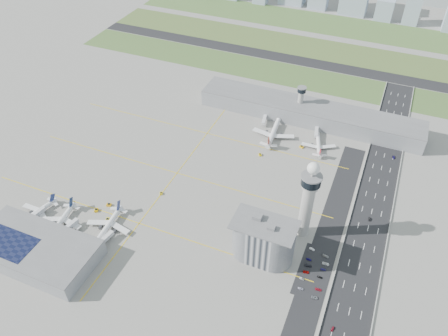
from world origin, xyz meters
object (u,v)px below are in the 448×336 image
at_px(secondary_tower, 301,99).
at_px(airplane_near_b, 59,220).
at_px(car_hw_1, 369,219).
at_px(tug_3, 161,193).
at_px(airplane_far_a, 274,130).
at_px(jet_bridge_near_2, 98,246).
at_px(car_lot_4, 309,259).
at_px(car_lot_2, 306,272).
at_px(admin_building, 263,240).
at_px(airplane_far_b, 319,142).
at_px(jet_bridge_near_1, 63,233).
at_px(tug_1, 109,205).
at_px(airplane_near_c, 107,224).
at_px(car_hw_4, 385,117).
at_px(car_lot_0, 300,288).
at_px(control_tower, 308,197).
at_px(jet_bridge_far_0, 265,117).
at_px(tug_0, 96,210).
at_px(car_lot_11, 326,256).
at_px(car_lot_3, 308,266).
at_px(car_hw_0, 332,329).
at_px(car_lot_6, 315,298).
at_px(jet_bridge_far_1, 317,129).
at_px(jet_bridge_near_0, 29,221).
at_px(car_lot_9, 323,269).
at_px(car_lot_10, 326,264).
at_px(car_lot_5, 312,249).
at_px(tug_4, 260,155).
at_px(airplane_near_a, 35,211).
at_px(car_hw_2, 394,157).
at_px(tug_2, 108,220).
at_px(car_lot_7, 318,289).
at_px(car_lot_1, 302,279).
at_px(car_lot_8, 320,277).

distance_m(secondary_tower, airplane_near_b, 237.32).
bearing_deg(car_hw_1, tug_3, -175.70).
distance_m(airplane_far_a, jet_bridge_near_2, 185.02).
bearing_deg(car_lot_4, car_lot_2, -170.20).
relative_size(admin_building, airplane_far_b, 1.17).
relative_size(jet_bridge_near_1, tug_1, 3.92).
distance_m(airplane_near_c, car_hw_4, 277.44).
bearing_deg(car_lot_0, control_tower, 8.04).
relative_size(jet_bridge_far_0, tug_0, 3.92).
relative_size(airplane_far_b, car_lot_11, 8.32).
relative_size(tug_3, car_lot_3, 0.62).
bearing_deg(car_hw_0, secondary_tower, 119.76).
bearing_deg(car_lot_6, tug_1, 76.03).
bearing_deg(jet_bridge_far_1, airplane_near_b, -47.67).
bearing_deg(jet_bridge_near_0, car_lot_9, -68.35).
xyz_separation_m(airplane_near_c, tug_1, (-13.16, 20.07, -4.53)).
height_order(jet_bridge_near_1, car_lot_10, jet_bridge_near_1).
height_order(car_lot_5, car_hw_4, car_lot_5).
bearing_deg(car_hw_1, airplane_near_b, -164.50).
bearing_deg(car_lot_0, secondary_tower, 10.05).
bearing_deg(car_lot_3, jet_bridge_far_1, 4.32).
bearing_deg(control_tower, jet_bridge_far_1, 99.16).
bearing_deg(jet_bridge_near_1, tug_4, -25.24).
height_order(airplane_near_a, car_lot_5, airplane_near_a).
relative_size(secondary_tower, airplane_near_a, 0.90).
relative_size(airplane_far_b, car_hw_1, 9.65).
bearing_deg(car_hw_0, jet_bridge_near_1, -169.84).
distance_m(airplane_far_a, car_lot_11, 139.27).
distance_m(tug_0, car_lot_0, 159.53).
height_order(airplane_near_c, tug_1, airplane_near_c).
bearing_deg(car_lot_10, car_lot_6, 175.27).
bearing_deg(car_lot_10, car_hw_1, -25.44).
height_order(airplane_near_b, airplane_far_b, airplane_near_b).
xyz_separation_m(jet_bridge_near_0, jet_bridge_far_1, (165.00, 193.00, 0.00)).
height_order(airplane_far_b, car_lot_5, airplane_far_b).
bearing_deg(jet_bridge_near_2, car_hw_2, -34.14).
bearing_deg(airplane_far_b, car_lot_5, 175.29).
distance_m(airplane_near_a, tug_2, 54.45).
distance_m(tug_1, car_hw_0, 181.76).
bearing_deg(car_lot_7, car_hw_2, -15.55).
bearing_deg(tug_1, car_hw_2, -68.23).
distance_m(airplane_near_a, car_lot_4, 200.79).
bearing_deg(secondary_tower, jet_bridge_near_0, -124.13).
relative_size(car_lot_6, car_hw_4, 1.27).
bearing_deg(car_lot_4, jet_bridge_far_0, 34.16).
distance_m(jet_bridge_near_0, car_lot_0, 197.72).
bearing_deg(car_lot_7, car_lot_1, 67.06).
relative_size(airplane_near_c, car_lot_8, 11.90).
xyz_separation_m(car_lot_4, car_lot_9, (10.79, -4.33, -0.06)).
height_order(tug_2, car_lot_10, tug_2).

